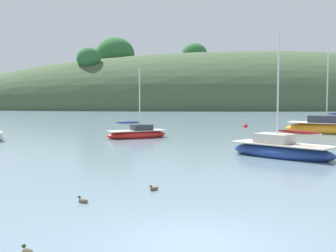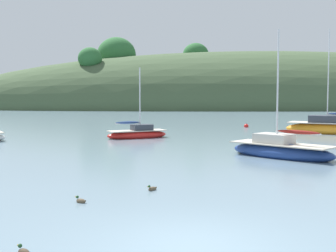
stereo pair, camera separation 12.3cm
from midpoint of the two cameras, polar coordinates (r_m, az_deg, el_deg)
name	(u,v)px [view 2 (the right image)]	position (r m, az deg, el deg)	size (l,w,h in m)	color
ground_plane	(192,243)	(10.47, 3.42, -14.54)	(400.00, 400.00, 0.00)	slate
far_shoreline_hill	(268,108)	(105.62, 12.53, 2.23)	(150.00, 36.00, 28.98)	#425638
sailboat_orange_cutter	(331,128)	(40.34, 19.95, -0.26)	(7.91, 5.86, 9.01)	orange
sailboat_blue_center	(138,134)	(34.27, -3.76, -0.98)	(4.97, 3.40, 5.47)	red
sailboat_grey_yawl	(281,150)	(24.62, 14.17, -2.96)	(5.54, 5.61, 6.92)	navy
mooring_buoy_channel	(246,126)	(45.66, 9.91, -0.01)	(0.44, 0.44, 0.54)	red
duck_lone_right	(24,252)	(10.20, -17.38, -14.92)	(0.37, 0.36, 0.24)	#473828
duck_trailing	(152,189)	(15.83, -1.79, -7.90)	(0.37, 0.36, 0.24)	brown
duck_lone_left	(81,201)	(14.33, -10.70, -9.25)	(0.39, 0.34, 0.24)	brown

